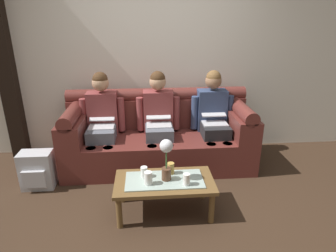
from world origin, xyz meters
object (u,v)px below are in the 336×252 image
(person_middle, at_px, (158,116))
(person_right, at_px, (213,115))
(cup_far_center, at_px, (148,178))
(cup_near_left, at_px, (171,168))
(coffee_table, at_px, (164,184))
(backpack_left, at_px, (37,170))
(cup_far_left, at_px, (187,179))
(flower_vase, at_px, (166,156))
(person_left, at_px, (102,118))
(cup_near_right, at_px, (144,172))
(couch, at_px, (159,137))

(person_middle, bearing_deg, person_right, -0.02)
(cup_far_center, bearing_deg, cup_near_left, 38.15)
(coffee_table, bearing_deg, backpack_left, 158.21)
(person_right, distance_m, cup_far_left, 1.30)
(flower_vase, bearing_deg, person_right, 56.95)
(person_left, relative_size, cup_near_left, 10.50)
(cup_near_right, xyz_separation_m, cup_far_left, (0.40, -0.18, 0.00))
(cup_near_right, xyz_separation_m, backpack_left, (-1.22, 0.50, -0.21))
(flower_vase, relative_size, cup_near_right, 3.88)
(couch, distance_m, person_left, 0.77)
(person_middle, distance_m, coffee_table, 1.12)
(person_middle, xyz_separation_m, backpack_left, (-1.41, -0.50, -0.44))
(person_left, bearing_deg, couch, 0.33)
(flower_vase, bearing_deg, person_middle, 91.02)
(person_middle, bearing_deg, cup_far_left, -80.32)
(couch, height_order, person_middle, person_middle)
(person_right, xyz_separation_m, cup_near_left, (-0.64, -0.95, -0.23))
(coffee_table, relative_size, flower_vase, 2.29)
(person_middle, xyz_separation_m, cup_far_center, (-0.16, -1.14, -0.22))
(couch, height_order, flower_vase, couch)
(person_middle, relative_size, backpack_left, 2.79)
(person_left, xyz_separation_m, flower_vase, (0.73, -1.07, -0.03))
(coffee_table, relative_size, cup_far_center, 7.56)
(cup_far_center, relative_size, backpack_left, 0.29)
(person_middle, xyz_separation_m, cup_near_left, (0.07, -0.95, -0.23))
(person_middle, xyz_separation_m, person_right, (0.71, -0.00, 0.00))
(person_right, height_order, backpack_left, person_right)
(cup_near_left, distance_m, backpack_left, 1.57)
(couch, distance_m, flower_vase, 1.10)
(couch, relative_size, person_right, 1.95)
(cup_far_left, height_order, backpack_left, cup_far_left)
(person_left, xyz_separation_m, cup_near_left, (0.79, -0.95, -0.23))
(couch, bearing_deg, person_right, -0.35)
(cup_far_center, height_order, cup_far_left, cup_far_center)
(person_right, bearing_deg, person_middle, 179.98)
(person_right, height_order, cup_near_right, person_right)
(coffee_table, bearing_deg, cup_far_left, -29.17)
(person_left, xyz_separation_m, cup_near_right, (0.52, -1.00, -0.23))
(cup_far_left, xyz_separation_m, backpack_left, (-1.61, 0.68, -0.21))
(couch, xyz_separation_m, person_left, (-0.71, -0.00, 0.29))
(person_middle, relative_size, cup_far_center, 9.54)
(cup_near_left, height_order, backpack_left, cup_near_left)
(cup_near_left, height_order, cup_near_right, cup_near_left)
(couch, bearing_deg, cup_far_left, -80.35)
(couch, bearing_deg, person_middle, -90.00)
(cup_near_right, relative_size, cup_far_center, 0.85)
(person_left, bearing_deg, person_middle, -0.00)
(person_left, xyz_separation_m, coffee_table, (0.71, -1.07, -0.34))
(cup_near_right, xyz_separation_m, cup_far_center, (0.04, -0.13, 0.01))
(person_middle, height_order, flower_vase, person_middle)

